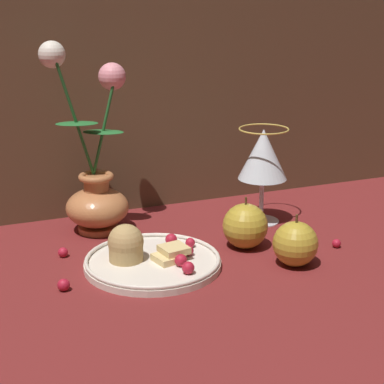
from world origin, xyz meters
The scene contains 9 objects.
ground_plane centered at (0.00, 0.00, 0.00)m, with size 2.40×2.40×0.00m, color maroon.
vase centered at (-0.10, 0.16, 0.09)m, with size 0.14×0.11×0.32m.
plate_with_pastries centered at (-0.06, -0.01, 0.02)m, with size 0.21×0.21×0.07m.
wine_glass centered at (0.19, 0.10, 0.12)m, with size 0.09×0.09×0.17m.
apple_beside_vase centered at (0.11, 0.00, 0.04)m, with size 0.07×0.07×0.09m.
apple_near_glass centered at (0.14, -0.09, 0.03)m, with size 0.07×0.07×0.08m.
berry_near_plate centered at (0.24, -0.06, 0.01)m, with size 0.01×0.01×0.01m, color #AD192D.
berry_front_center centered at (-0.17, 0.07, 0.01)m, with size 0.02×0.02×0.02m, color #AD192D.
berry_by_glass_stem centered at (-0.20, -0.05, 0.01)m, with size 0.02×0.02×0.02m, color #AD192D.
Camera 1 is at (-0.34, -0.86, 0.40)m, focal length 60.00 mm.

